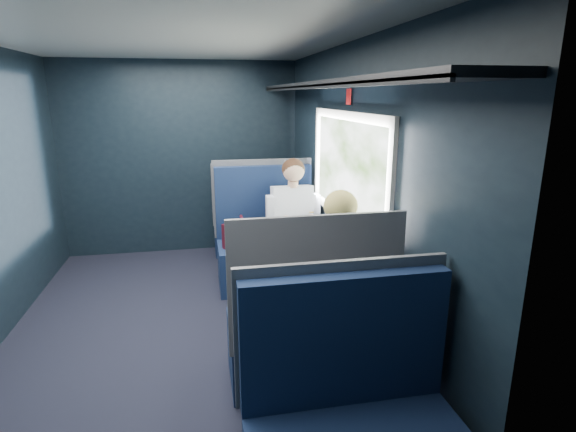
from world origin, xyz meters
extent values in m
cube|color=black|center=(0.00, 0.00, -0.01)|extent=(2.80, 4.20, 0.01)
cube|color=black|center=(1.45, 0.00, 1.15)|extent=(0.10, 4.20, 2.30)
cube|color=black|center=(0.00, 2.15, 1.15)|extent=(2.80, 0.10, 2.30)
cube|color=black|center=(0.00, -2.15, 1.15)|extent=(2.80, 0.10, 2.30)
cube|color=silver|center=(0.00, 0.00, 2.35)|extent=(2.80, 4.20, 0.10)
cube|color=beige|center=(1.38, 0.00, 1.74)|extent=(0.03, 1.84, 0.07)
cube|color=beige|center=(1.38, 0.00, 0.90)|extent=(0.03, 1.84, 0.07)
cube|color=beige|center=(1.38, -0.89, 1.32)|extent=(0.03, 0.07, 0.78)
cube|color=beige|center=(1.38, 0.89, 1.32)|extent=(0.03, 0.07, 0.78)
cube|color=black|center=(1.22, 0.00, 1.98)|extent=(0.36, 4.10, 0.04)
cube|color=black|center=(1.05, 0.00, 1.96)|extent=(0.02, 4.10, 0.03)
cube|color=red|center=(1.38, 0.00, 1.89)|extent=(0.01, 0.10, 0.12)
cylinder|color=#54565E|center=(0.88, 0.00, 0.35)|extent=(0.08, 0.08, 0.70)
cube|color=silver|center=(1.06, 0.00, 0.72)|extent=(0.62, 1.00, 0.04)
cube|color=#0D193A|center=(0.85, 0.78, 0.23)|extent=(1.00, 0.50, 0.45)
cube|color=#0D193A|center=(0.85, 1.08, 0.82)|extent=(1.00, 0.10, 0.75)
cube|color=#54565E|center=(0.85, 1.14, 0.85)|extent=(1.04, 0.03, 0.82)
cube|color=#54565E|center=(0.85, 0.73, 0.55)|extent=(0.06, 0.40, 0.20)
cube|color=#4D101E|center=(0.59, 0.74, 0.57)|extent=(0.40, 0.33, 0.25)
cylinder|color=#4D101E|center=(0.59, 0.74, 0.75)|extent=(0.09, 0.14, 0.03)
cylinder|color=silver|center=(0.74, 0.61, 0.57)|extent=(0.08, 0.08, 0.23)
cylinder|color=blue|center=(0.74, 0.61, 0.71)|extent=(0.05, 0.05, 0.05)
cube|color=#0D193A|center=(0.85, -0.78, 0.23)|extent=(1.00, 0.50, 0.45)
cube|color=#0D193A|center=(0.85, -1.08, 0.82)|extent=(1.00, 0.10, 0.75)
cube|color=#54565E|center=(0.85, -1.14, 0.85)|extent=(1.04, 0.03, 0.82)
cube|color=#54565E|center=(0.85, -0.73, 0.55)|extent=(0.06, 0.40, 0.20)
cube|color=#0D193A|center=(0.85, 1.88, 0.23)|extent=(1.00, 0.40, 0.45)
cube|color=#0D193A|center=(0.85, 1.64, 0.78)|extent=(1.00, 0.10, 0.66)
cube|color=#54565E|center=(0.85, 1.59, 0.80)|extent=(1.04, 0.03, 0.72)
cube|color=#0D193A|center=(0.85, -1.64, 0.78)|extent=(1.00, 0.10, 0.66)
cube|color=#54565E|center=(0.85, -1.59, 0.80)|extent=(1.04, 0.03, 0.72)
cube|color=black|center=(1.10, 0.64, 0.53)|extent=(0.36, 0.44, 0.16)
cube|color=black|center=(1.10, 0.44, 0.23)|extent=(0.32, 0.12, 0.45)
cube|color=silver|center=(1.10, 0.80, 0.78)|extent=(0.40, 0.29, 0.53)
cylinder|color=#D8A88C|center=(1.10, 0.76, 1.06)|extent=(0.10, 0.10, 0.06)
sphere|color=#D8A88C|center=(1.10, 0.74, 1.20)|extent=(0.21, 0.21, 0.21)
sphere|color=#382114|center=(1.10, 0.76, 1.21)|extent=(0.22, 0.22, 0.22)
cube|color=silver|center=(0.88, 0.76, 0.78)|extent=(0.09, 0.12, 0.34)
cube|color=silver|center=(1.32, 0.76, 0.78)|extent=(0.09, 0.12, 0.34)
cube|color=black|center=(1.10, -0.64, 0.53)|extent=(0.36, 0.44, 0.16)
cube|color=black|center=(1.10, -0.44, 0.23)|extent=(0.32, 0.12, 0.45)
cube|color=black|center=(1.10, -0.80, 0.78)|extent=(0.40, 0.29, 0.53)
cylinder|color=#D8A88C|center=(1.10, -0.76, 1.06)|extent=(0.10, 0.10, 0.06)
sphere|color=#D8A88C|center=(1.10, -0.74, 1.20)|extent=(0.21, 0.21, 0.21)
sphere|color=#D3BF62|center=(1.10, -0.76, 1.21)|extent=(0.22, 0.22, 0.22)
cube|color=black|center=(0.88, -0.76, 0.78)|extent=(0.09, 0.12, 0.34)
cube|color=black|center=(1.32, -0.76, 0.78)|extent=(0.09, 0.12, 0.34)
cube|color=#D3BF62|center=(1.10, -0.86, 0.90)|extent=(0.26, 0.07, 0.36)
cube|color=white|center=(0.99, -0.01, 0.74)|extent=(0.75, 0.95, 0.01)
cube|color=silver|center=(1.27, 0.11, 0.75)|extent=(0.31, 0.37, 0.02)
cube|color=silver|center=(1.39, 0.11, 0.87)|extent=(0.08, 0.33, 0.23)
cube|color=black|center=(1.38, 0.11, 0.87)|extent=(0.06, 0.28, 0.19)
cylinder|color=silver|center=(1.33, 0.30, 0.83)|extent=(0.06, 0.06, 0.18)
cylinder|color=blue|center=(1.33, 0.30, 0.94)|extent=(0.04, 0.04, 0.04)
cylinder|color=white|center=(1.33, 0.31, 0.79)|extent=(0.07, 0.07, 0.10)
camera|label=1|loc=(0.22, -3.46, 1.91)|focal=28.00mm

